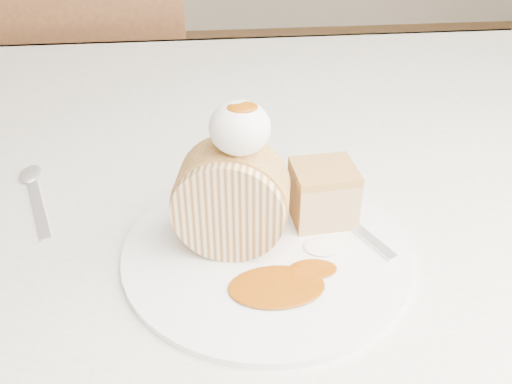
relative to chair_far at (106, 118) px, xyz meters
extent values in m
cube|color=white|center=(0.27, -0.62, 0.23)|extent=(1.40, 0.90, 0.04)
cube|color=white|center=(0.27, -0.17, 0.11)|extent=(1.40, 0.01, 0.28)
cylinder|color=brown|center=(0.89, -0.25, -0.15)|extent=(0.06, 0.06, 0.71)
cube|color=brown|center=(0.00, 0.08, -0.08)|extent=(0.44, 0.44, 0.04)
cube|color=brown|center=(0.01, -0.10, 0.16)|extent=(0.42, 0.06, 0.43)
cylinder|color=brown|center=(0.16, 0.27, -0.30)|extent=(0.04, 0.04, 0.40)
cylinder|color=brown|center=(-0.19, 0.25, -0.30)|extent=(0.04, 0.04, 0.40)
cylinder|color=brown|center=(0.18, -0.08, -0.30)|extent=(0.04, 0.04, 0.40)
cylinder|color=brown|center=(-0.17, -0.10, -0.30)|extent=(0.04, 0.04, 0.40)
cylinder|color=white|center=(0.30, -0.84, 0.25)|extent=(0.32, 0.32, 0.01)
cylinder|color=beige|center=(0.27, -0.83, 0.31)|extent=(0.12, 0.08, 0.11)
cube|color=tan|center=(0.37, -0.79, 0.28)|extent=(0.07, 0.07, 0.05)
ellipsoid|color=white|center=(0.28, -0.83, 0.39)|extent=(0.06, 0.06, 0.05)
ellipsoid|color=#8D4205|center=(0.28, -0.84, 0.42)|extent=(0.03, 0.02, 0.01)
cube|color=silver|center=(0.40, -0.82, 0.26)|extent=(0.10, 0.17, 0.00)
cube|color=silver|center=(0.05, -0.74, 0.25)|extent=(0.07, 0.15, 0.00)
camera|label=1|loc=(0.25, -1.29, 0.63)|focal=40.00mm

